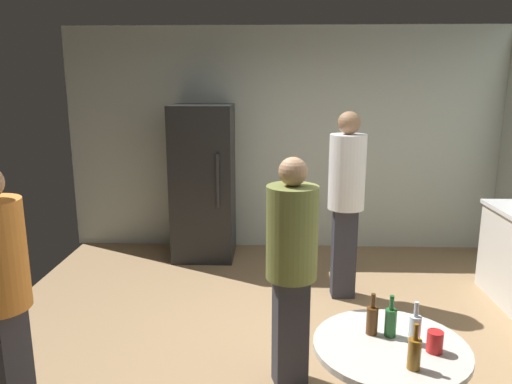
# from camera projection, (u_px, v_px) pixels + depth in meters

# --- Properties ---
(ground_plane) EXTENTS (5.20, 5.20, 0.10)m
(ground_plane) POSITION_uv_depth(u_px,v_px,m) (290.00, 363.00, 3.73)
(ground_plane) COLOR #9E7C56
(wall_back) EXTENTS (5.32, 0.06, 2.70)m
(wall_back) POSITION_uv_depth(u_px,v_px,m) (285.00, 140.00, 5.98)
(wall_back) COLOR beige
(wall_back) RESTS_ON ground_plane
(refrigerator) EXTENTS (0.70, 0.68, 1.80)m
(refrigerator) POSITION_uv_depth(u_px,v_px,m) (203.00, 183.00, 5.70)
(refrigerator) COLOR black
(refrigerator) RESTS_ON ground_plane
(foreground_table) EXTENTS (0.80, 0.80, 0.73)m
(foreground_table) POSITION_uv_depth(u_px,v_px,m) (390.00, 362.00, 2.54)
(foreground_table) COLOR beige
(foreground_table) RESTS_ON ground_plane
(beer_bottle_amber) EXTENTS (0.06, 0.06, 0.23)m
(beer_bottle_amber) POSITION_uv_depth(u_px,v_px,m) (414.00, 353.00, 2.28)
(beer_bottle_amber) COLOR #8C5919
(beer_bottle_amber) RESTS_ON foreground_table
(beer_bottle_brown) EXTENTS (0.06, 0.06, 0.23)m
(beer_bottle_brown) POSITION_uv_depth(u_px,v_px,m) (372.00, 319.00, 2.60)
(beer_bottle_brown) COLOR #593314
(beer_bottle_brown) RESTS_ON foreground_table
(beer_bottle_green) EXTENTS (0.06, 0.06, 0.23)m
(beer_bottle_green) POSITION_uv_depth(u_px,v_px,m) (391.00, 321.00, 2.58)
(beer_bottle_green) COLOR #26662D
(beer_bottle_green) RESTS_ON foreground_table
(beer_bottle_clear) EXTENTS (0.06, 0.06, 0.23)m
(beer_bottle_clear) POSITION_uv_depth(u_px,v_px,m) (415.00, 328.00, 2.51)
(beer_bottle_clear) COLOR silver
(beer_bottle_clear) RESTS_ON foreground_table
(plastic_cup_red) EXTENTS (0.08, 0.08, 0.11)m
(plastic_cup_red) POSITION_uv_depth(u_px,v_px,m) (435.00, 342.00, 2.43)
(plastic_cup_red) COLOR red
(plastic_cup_red) RESTS_ON foreground_table
(person_in_olive_shirt) EXTENTS (0.41, 0.41, 1.60)m
(person_in_olive_shirt) POSITION_uv_depth(u_px,v_px,m) (292.00, 257.00, 3.21)
(person_in_olive_shirt) COLOR #2D2D38
(person_in_olive_shirt) RESTS_ON ground_plane
(person_in_white_shirt) EXTENTS (0.35, 0.35, 1.80)m
(person_in_white_shirt) POSITION_uv_depth(u_px,v_px,m) (346.00, 191.00, 4.57)
(person_in_white_shirt) COLOR #2D2D38
(person_in_white_shirt) RESTS_ON ground_plane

